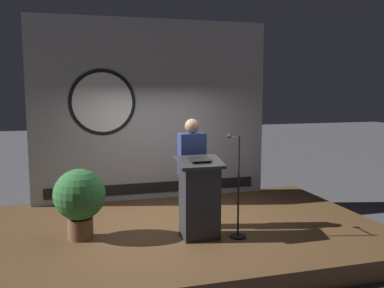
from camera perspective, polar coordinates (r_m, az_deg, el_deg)
ground_plane at (r=6.87m, az=-2.17°, el=-13.45°), size 40.00×40.00×0.00m
stage_platform at (r=6.81m, az=-2.18°, el=-12.27°), size 6.40×4.00×0.30m
banner_display at (r=8.23m, az=-5.50°, el=4.44°), size 4.58×0.12×3.46m
podium at (r=6.14m, az=1.03°, el=-7.35°), size 0.64×0.50×1.18m
speaker_person at (r=6.53m, az=-0.02°, el=-3.86°), size 0.40×0.26×1.70m
microphone_stand at (r=6.24m, az=6.06°, el=-7.65°), size 0.24×0.53×1.50m
potted_plant at (r=6.30m, az=-14.92°, el=-6.99°), size 0.74×0.74×1.02m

